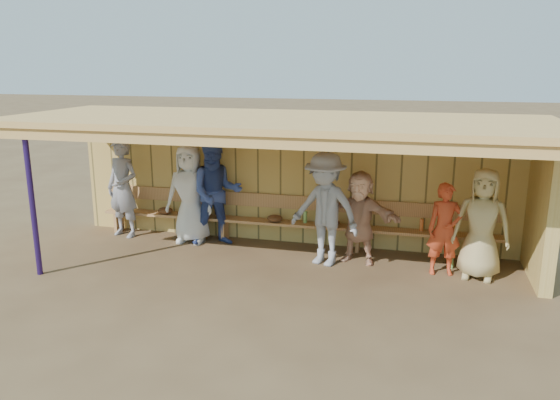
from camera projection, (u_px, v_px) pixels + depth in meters
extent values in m
plane|color=brown|center=(275.00, 264.00, 9.35)|extent=(90.00, 90.00, 0.00)
imported|color=gray|center=(123.00, 188.00, 10.68)|extent=(0.80, 0.62, 1.95)
imported|color=white|center=(190.00, 194.00, 10.34)|extent=(0.95, 0.64, 1.89)
imported|color=#354A93|center=(216.00, 193.00, 10.16)|extent=(1.20, 1.09, 2.00)
imported|color=#95979D|center=(325.00, 209.00, 9.15)|extent=(1.42, 1.09, 1.94)
imported|color=#E2A67F|center=(359.00, 217.00, 9.28)|extent=(1.54, 0.72, 1.60)
imported|color=#C4401F|center=(445.00, 229.00, 8.75)|extent=(0.60, 0.44, 1.51)
imported|color=tan|center=(482.00, 224.00, 8.57)|extent=(0.95, 0.69, 1.78)
cube|color=tan|center=(293.00, 180.00, 10.33)|extent=(8.60, 0.20, 2.40)
cube|color=tan|center=(543.00, 206.00, 8.46)|extent=(0.20, 1.62, 2.40)
cube|color=#DCAA5A|center=(275.00, 121.00, 8.76)|extent=(8.80, 3.20, 0.10)
cube|color=#DCAA5A|center=(246.00, 141.00, 7.38)|extent=(8.80, 0.10, 0.18)
cube|color=#DCAA5A|center=(69.00, 123.00, 9.72)|extent=(0.08, 3.00, 0.16)
cube|color=#DCAA5A|center=(117.00, 125.00, 9.48)|extent=(0.08, 3.00, 0.16)
cube|color=#DCAA5A|center=(167.00, 126.00, 9.25)|extent=(0.08, 3.00, 0.16)
cube|color=#DCAA5A|center=(219.00, 128.00, 9.02)|extent=(0.08, 3.00, 0.16)
cube|color=#DCAA5A|center=(275.00, 129.00, 8.79)|extent=(0.08, 3.00, 0.16)
cube|color=#DCAA5A|center=(333.00, 131.00, 8.56)|extent=(0.08, 3.00, 0.16)
cube|color=#DCAA5A|center=(394.00, 133.00, 8.33)|extent=(0.08, 3.00, 0.16)
cube|color=#DCAA5A|center=(460.00, 135.00, 8.10)|extent=(0.08, 3.00, 0.16)
cube|color=#DCAA5A|center=(528.00, 137.00, 7.87)|extent=(0.08, 3.00, 0.16)
cylinder|color=navy|center=(32.00, 203.00, 8.62)|extent=(0.09, 0.09, 2.40)
cube|color=tan|center=(289.00, 223.00, 10.24)|extent=(7.60, 0.32, 0.05)
cube|color=tan|center=(292.00, 202.00, 10.30)|extent=(7.60, 0.04, 0.26)
cube|color=tan|center=(119.00, 221.00, 11.17)|extent=(0.06, 0.29, 0.40)
cube|color=tan|center=(225.00, 230.00, 10.61)|extent=(0.06, 0.29, 0.40)
cube|color=tan|center=(358.00, 240.00, 9.99)|extent=(0.06, 0.29, 0.40)
cube|color=tan|center=(492.00, 251.00, 9.42)|extent=(0.06, 0.29, 0.40)
cylinder|color=orange|center=(452.00, 240.00, 9.35)|extent=(0.13, 0.41, 0.80)
sphere|color=gold|center=(486.00, 263.00, 9.30)|extent=(0.08, 0.08, 0.08)
ellipsoid|color=#593319|center=(165.00, 211.00, 10.79)|extent=(0.30, 0.24, 0.14)
ellipsoid|color=#593319|center=(275.00, 218.00, 10.24)|extent=(0.30, 0.24, 0.14)
ellipsoid|color=#593319|center=(332.00, 222.00, 9.98)|extent=(0.30, 0.24, 0.14)
cylinder|color=#8CCF67|center=(305.00, 217.00, 10.19)|extent=(0.07, 0.07, 0.22)
cylinder|color=orange|center=(422.00, 225.00, 9.68)|extent=(0.07, 0.07, 0.22)
cylinder|color=#96CF67|center=(451.00, 262.00, 9.14)|extent=(0.07, 0.07, 0.22)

